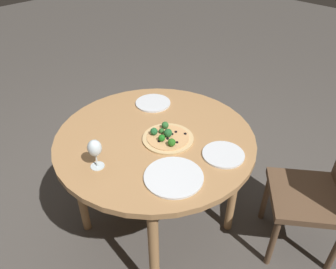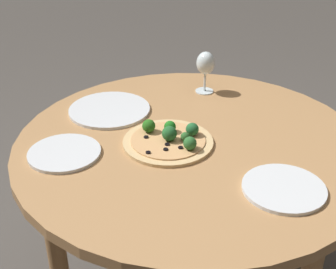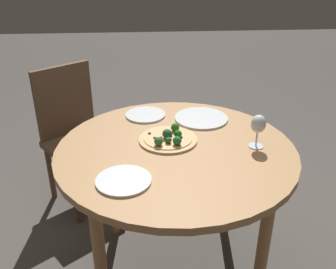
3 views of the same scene
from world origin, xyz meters
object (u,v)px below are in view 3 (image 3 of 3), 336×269
(pizza, at_px, (169,138))
(plate_side, at_px, (145,115))
(chair, at_px, (77,133))
(plate_far, at_px, (201,118))
(plate_near, at_px, (124,180))
(wine_glass, at_px, (258,125))

(pizza, xyz_separation_m, plate_side, (-0.10, 0.28, -0.01))
(chair, bearing_deg, plate_far, -69.32)
(chair, bearing_deg, plate_near, -108.23)
(pizza, bearing_deg, chair, 128.78)
(wine_glass, bearing_deg, plate_side, 142.55)
(chair, xyz_separation_m, wine_glass, (0.91, -0.75, 0.38))
(chair, relative_size, pizza, 3.31)
(wine_glass, height_order, plate_near, wine_glass)
(plate_far, distance_m, plate_side, 0.29)
(plate_near, xyz_separation_m, plate_far, (0.37, 0.53, 0.00))
(chair, height_order, pizza, chair)
(wine_glass, height_order, plate_side, wine_glass)
(pizza, bearing_deg, wine_glass, -11.98)
(pizza, relative_size, plate_far, 0.99)
(plate_side, bearing_deg, chair, 138.80)
(pizza, xyz_separation_m, plate_far, (0.18, 0.22, -0.01))
(plate_far, xyz_separation_m, plate_side, (-0.28, 0.06, 0.00))
(plate_side, bearing_deg, plate_far, -12.45)
(chair, bearing_deg, wine_glass, -76.88)
(wine_glass, bearing_deg, plate_far, 122.77)
(chair, distance_m, plate_side, 0.64)
(chair, height_order, wine_glass, wine_glass)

